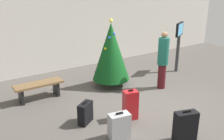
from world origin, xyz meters
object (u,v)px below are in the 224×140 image
(suitcase_2, at_px, (85,113))
(suitcase_3, at_px, (119,126))
(waiting_bench, at_px, (39,87))
(suitcase_1, at_px, (130,105))
(traveller_0, at_px, (163,59))
(suitcase_0, at_px, (185,126))
(holiday_tree, at_px, (111,52))
(flight_info_kiosk, at_px, (179,38))

(suitcase_2, relative_size, suitcase_3, 0.92)
(waiting_bench, bearing_deg, suitcase_1, -58.33)
(suitcase_1, xyz_separation_m, suitcase_2, (-0.98, 0.44, -0.11))
(traveller_0, xyz_separation_m, suitcase_0, (-1.64, -2.31, -0.63))
(traveller_0, distance_m, suitcase_0, 2.90)
(holiday_tree, relative_size, suitcase_1, 2.82)
(waiting_bench, bearing_deg, traveller_0, -21.51)
(suitcase_0, xyz_separation_m, suitcase_2, (-1.37, 1.77, -0.07))
(traveller_0, bearing_deg, suitcase_2, -169.86)
(traveller_0, xyz_separation_m, suitcase_2, (-3.00, -0.54, -0.70))
(holiday_tree, xyz_separation_m, waiting_bench, (-2.26, 0.30, -0.77))
(suitcase_2, height_order, suitcase_3, suitcase_3)
(holiday_tree, xyz_separation_m, suitcase_2, (-1.80, -1.60, -0.88))
(waiting_bench, height_order, suitcase_2, suitcase_2)
(flight_info_kiosk, height_order, traveller_0, flight_info_kiosk)
(waiting_bench, distance_m, traveller_0, 3.77)
(traveller_0, height_order, suitcase_2, traveller_0)
(suitcase_3, bearing_deg, suitcase_1, 36.00)
(holiday_tree, bearing_deg, flight_info_kiosk, -4.22)
(suitcase_1, bearing_deg, waiting_bench, 121.67)
(flight_info_kiosk, xyz_separation_m, suitcase_3, (-4.37, -2.33, -0.99))
(flight_info_kiosk, bearing_deg, suitcase_2, -163.37)
(holiday_tree, relative_size, traveller_0, 1.20)
(holiday_tree, relative_size, flight_info_kiosk, 1.16)
(suitcase_0, bearing_deg, holiday_tree, 82.60)
(waiting_bench, distance_m, suitcase_1, 2.75)
(holiday_tree, bearing_deg, suitcase_3, -120.66)
(holiday_tree, xyz_separation_m, traveller_0, (1.20, -1.07, -0.18))
(suitcase_1, bearing_deg, holiday_tree, 68.13)
(holiday_tree, distance_m, traveller_0, 1.62)
(suitcase_2, bearing_deg, traveller_0, 10.14)
(traveller_0, relative_size, suitcase_2, 3.30)
(suitcase_0, xyz_separation_m, suitcase_1, (-0.38, 1.34, 0.04))
(waiting_bench, distance_m, suitcase_2, 1.96)
(waiting_bench, relative_size, suitcase_3, 2.28)
(suitcase_1, bearing_deg, traveller_0, 25.75)
(suitcase_0, bearing_deg, traveller_0, 54.65)
(flight_info_kiosk, xyz_separation_m, suitcase_2, (-4.66, -1.39, -1.02))
(holiday_tree, distance_m, suitcase_2, 2.57)
(suitcase_0, xyz_separation_m, suitcase_3, (-1.07, 0.84, -0.05))
(traveller_0, relative_size, suitcase_1, 2.36)
(suitcase_1, distance_m, suitcase_2, 1.08)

